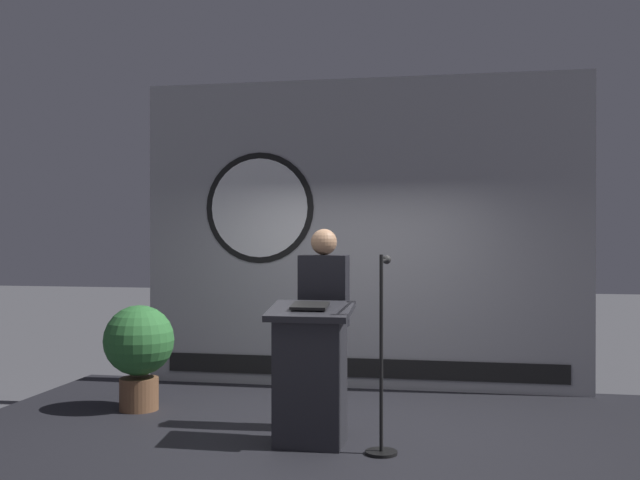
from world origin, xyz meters
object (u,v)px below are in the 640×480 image
at_px(podium, 310,375).
at_px(potted_plant, 139,347).
at_px(microphone_stand, 382,382).
at_px(speaker_person, 324,327).

distance_m(podium, potted_plant, 1.99).
xyz_separation_m(podium, microphone_stand, (0.57, -0.10, -0.02)).
distance_m(speaker_person, microphone_stand, 0.87).
bearing_deg(podium, potted_plant, 154.91).
height_order(podium, microphone_stand, microphone_stand).
relative_size(speaker_person, potted_plant, 1.72).
bearing_deg(potted_plant, speaker_person, -11.30).
bearing_deg(potted_plant, podium, -25.09).
height_order(speaker_person, microphone_stand, speaker_person).
height_order(speaker_person, potted_plant, speaker_person).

